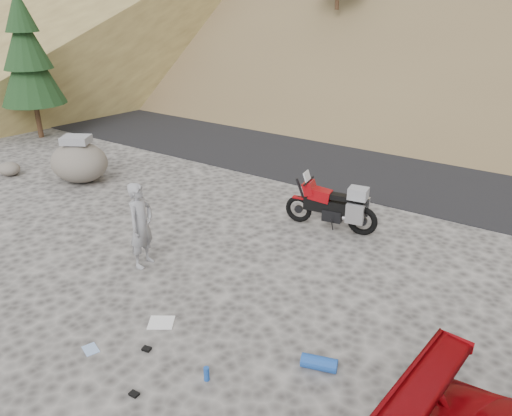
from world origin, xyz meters
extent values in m
plane|color=#3E3B39|center=(0.00, 0.00, 0.00)|extent=(140.00, 140.00, 0.00)
cube|color=black|center=(0.00, 9.00, 0.00)|extent=(120.00, 7.00, 0.05)
cube|color=olive|center=(-30.00, 20.00, 2.00)|extent=(45.29, 46.00, 24.26)
cylinder|color=#322012|center=(-18.00, 16.00, 3.57)|extent=(0.15, 0.15, 1.26)
cylinder|color=#322012|center=(-11.00, 4.50, 0.77)|extent=(0.18, 0.18, 1.54)
cone|color=black|center=(-11.00, 4.50, 2.47)|extent=(2.20, 2.20, 2.47)
cone|color=black|center=(-11.00, 4.50, 3.41)|extent=(1.65, 1.65, 1.93)
cone|color=black|center=(-11.00, 4.50, 4.35)|extent=(1.10, 1.10, 1.39)
torus|color=black|center=(0.36, 3.50, 0.32)|extent=(0.65, 0.21, 0.64)
cylinder|color=black|center=(0.36, 3.50, 0.32)|extent=(0.20, 0.09, 0.19)
torus|color=black|center=(1.84, 3.72, 0.32)|extent=(0.69, 0.23, 0.68)
cylinder|color=black|center=(1.84, 3.72, 0.32)|extent=(0.22, 0.11, 0.21)
cylinder|color=black|center=(0.44, 3.51, 0.68)|extent=(0.37, 0.11, 0.78)
cylinder|color=black|center=(0.57, 3.53, 1.04)|extent=(0.13, 0.60, 0.04)
cube|color=black|center=(1.08, 3.60, 0.53)|extent=(1.18, 0.40, 0.29)
cube|color=black|center=(1.17, 3.62, 0.34)|extent=(0.47, 0.35, 0.27)
cube|color=maroon|center=(0.86, 3.57, 0.77)|extent=(0.54, 0.36, 0.30)
cube|color=maroon|center=(0.60, 3.53, 0.89)|extent=(0.34, 0.37, 0.34)
cube|color=silver|center=(0.53, 3.52, 1.14)|extent=(0.15, 0.30, 0.25)
cube|color=black|center=(1.31, 3.64, 0.79)|extent=(0.56, 0.29, 0.12)
cube|color=black|center=(1.68, 3.69, 0.75)|extent=(0.36, 0.22, 0.10)
cube|color=silver|center=(1.75, 3.45, 0.56)|extent=(0.40, 0.17, 0.43)
cube|color=silver|center=(1.68, 3.95, 0.56)|extent=(0.40, 0.17, 0.43)
cube|color=gray|center=(1.70, 3.70, 0.95)|extent=(0.45, 0.38, 0.25)
cube|color=maroon|center=(0.36, 3.50, 0.61)|extent=(0.30, 0.16, 0.04)
cylinder|color=black|center=(1.24, 3.45, 0.17)|extent=(0.05, 0.20, 0.35)
cylinder|color=silver|center=(1.67, 3.56, 0.39)|extent=(0.45, 0.15, 0.12)
imported|color=gray|center=(-1.18, 0.09, 0.00)|extent=(0.51, 0.69, 1.71)
ellipsoid|color=#605B52|center=(-6.05, 2.41, 0.55)|extent=(2.04, 1.88, 1.10)
cube|color=gray|center=(-6.05, 2.41, 1.19)|extent=(0.81, 0.76, 0.18)
ellipsoid|color=#605B52|center=(-8.17, 1.54, 0.19)|extent=(0.69, 0.63, 0.38)
cube|color=white|center=(0.42, -1.12, 0.01)|extent=(0.54, 0.52, 0.01)
cylinder|color=#1B49A4|center=(3.05, -0.63, 0.10)|extent=(0.55, 0.35, 0.21)
cylinder|color=#1B49A4|center=(1.86, -1.71, 0.11)|extent=(0.10, 0.10, 0.22)
cube|color=black|center=(1.23, -2.47, 0.02)|extent=(0.13, 0.10, 0.04)
cube|color=black|center=(0.71, -1.73, 0.02)|extent=(0.14, 0.12, 0.04)
cube|color=#8EACDC|center=(0.00, -2.20, 0.01)|extent=(0.32, 0.28, 0.01)
camera|label=1|loc=(5.45, -5.78, 5.00)|focal=35.00mm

